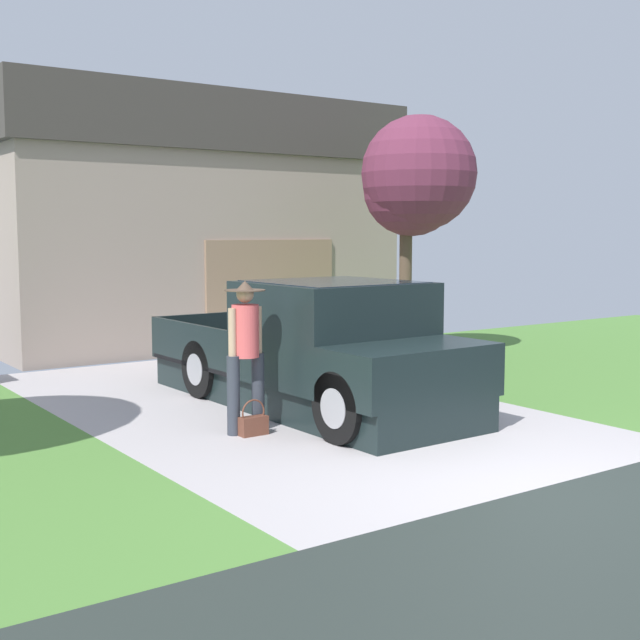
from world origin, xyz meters
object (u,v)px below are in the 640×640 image
(pickup_truck, at_px, (326,353))
(handbag, at_px, (253,424))
(person_with_hat, at_px, (245,347))
(front_yard_tree, at_px, (416,180))
(house_with_garage, at_px, (174,221))

(pickup_truck, relative_size, handbag, 12.61)
(person_with_hat, relative_size, front_yard_tree, 0.40)
(handbag, bearing_deg, house_with_garage, 69.99)
(person_with_hat, bearing_deg, house_with_garage, 63.29)
(handbag, bearing_deg, person_with_hat, 89.58)
(pickup_truck, relative_size, person_with_hat, 2.99)
(pickup_truck, height_order, house_with_garage, house_with_garage)
(person_with_hat, height_order, handbag, person_with_hat)
(pickup_truck, xyz_separation_m, person_with_hat, (-1.44, -0.45, 0.25))
(front_yard_tree, bearing_deg, person_with_hat, -148.69)
(person_with_hat, bearing_deg, handbag, -96.77)
(house_with_garage, xyz_separation_m, front_yard_tree, (2.39, -5.07, 0.72))
(pickup_truck, height_order, front_yard_tree, front_yard_tree)
(person_with_hat, distance_m, handbag, 0.87)
(person_with_hat, bearing_deg, pickup_truck, 11.16)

